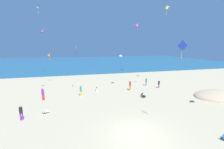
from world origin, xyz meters
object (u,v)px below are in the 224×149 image
object	(u,v)px
person_3	(81,90)
kite_red	(76,48)
person_0	(146,81)
person_2	(159,83)
person_5	(130,85)
beach_chair_near_camera	(143,95)
person_1	(97,89)
kite_lime	(167,7)
person_4	(21,112)
kite_magenta	(137,25)
kite_white	(121,56)
kite_purple	(43,31)
kite_green	(38,7)
kite_blue	(182,46)
person_6	(43,93)
beach_chair_mid_beach	(45,111)
kite_orange	(49,55)
kite_yellow	(167,7)

from	to	relation	value
person_3	kite_red	bearing A→B (deg)	-2.43
person_0	person_2	bearing A→B (deg)	164.45
person_5	kite_red	xyz separation A→B (m)	(-8.17, 1.41, 5.75)
beach_chair_near_camera	person_1	bearing A→B (deg)	-164.36
person_3	kite_red	xyz separation A→B (m)	(-0.38, 2.15, 5.86)
kite_lime	person_4	bearing A→B (deg)	-155.74
person_0	person_4	xyz separation A→B (m)	(-17.48, -8.57, 0.06)
person_0	kite_magenta	bearing A→B (deg)	-63.87
kite_white	person_5	bearing A→B (deg)	-72.08
kite_purple	kite_green	bearing A→B (deg)	-79.95
person_1	kite_lime	xyz separation A→B (m)	(13.06, 2.20, 13.62)
kite_magenta	kite_white	distance (m)	15.26
kite_magenta	kite_blue	size ratio (longest dim) A/B	1.31
person_3	person_5	bearing A→B (deg)	-96.99
person_6	kite_lime	xyz separation A→B (m)	(20.45, 4.48, 12.90)
kite_lime	kite_magenta	size ratio (longest dim) A/B	0.94
kite_magenta	person_4	bearing A→B (deg)	-135.24
person_6	kite_lime	bearing A→B (deg)	-64.44
beach_chair_mid_beach	person_0	distance (m)	17.31
person_3	kite_purple	xyz separation A→B (m)	(-8.10, 19.28, 9.88)
beach_chair_mid_beach	kite_lime	distance (m)	25.26
person_6	kite_green	size ratio (longest dim) A/B	1.84
beach_chair_near_camera	person_2	size ratio (longest dim) A/B	0.61
beach_chair_near_camera	person_5	distance (m)	3.52
person_6	kite_orange	xyz separation A→B (m)	(-0.36, 9.30, 4.51)
kite_lime	kite_white	xyz separation A→B (m)	(-8.58, -0.62, -8.42)
person_2	kite_blue	size ratio (longest dim) A/B	0.98
kite_yellow	kite_purple	size ratio (longest dim) A/B	0.71
person_4	person_6	bearing A→B (deg)	138.12
person_4	kite_lime	world-z (taller)	kite_lime
person_4	kite_yellow	bearing A→B (deg)	73.48
beach_chair_mid_beach	person_6	distance (m)	4.26
person_5	person_4	bearing A→B (deg)	78.38
kite_green	kite_blue	distance (m)	17.58
kite_orange	kite_magenta	xyz separation A→B (m)	(19.96, 5.89, 6.67)
person_3	person_4	distance (m)	8.19
person_5	kite_orange	bearing A→B (deg)	21.47
person_1	kite_green	world-z (taller)	kite_green
beach_chair_near_camera	person_2	distance (m)	5.79
kite_green	kite_red	size ratio (longest dim) A/B	0.68
kite_purple	person_3	bearing A→B (deg)	-67.22
person_0	kite_orange	world-z (taller)	kite_orange
person_1	kite_lime	distance (m)	19.00
person_3	person_5	xyz separation A→B (m)	(7.79, 0.74, 0.11)
person_2	person_6	world-z (taller)	person_6
person_0	kite_green	size ratio (longest dim) A/B	1.52
person_5	kite_purple	size ratio (longest dim) A/B	0.89
person_1	kite_magenta	bearing A→B (deg)	-40.74
person_4	kite_white	distance (m)	16.30
beach_chair_near_camera	person_6	world-z (taller)	person_6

